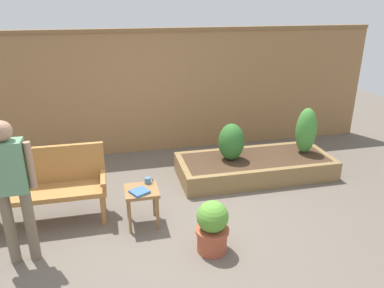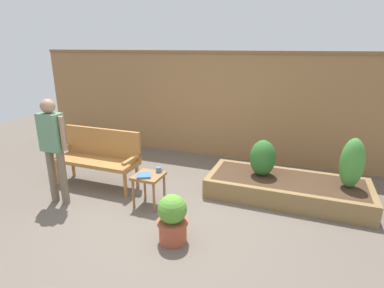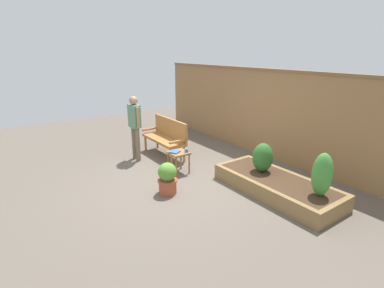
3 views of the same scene
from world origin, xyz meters
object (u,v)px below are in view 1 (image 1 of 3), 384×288
cup_on_table (148,181)px  book_on_table (140,192)px  side_table (142,195)px  person_by_bench (11,182)px  potted_boxwood (212,226)px  garden_bench (45,180)px  shrub_near_bench (231,142)px  shrub_far_corner (306,131)px

cup_on_table → book_on_table: bearing=-119.3°
side_table → person_by_bench: size_ratio=0.31×
book_on_table → cup_on_table: bearing=32.5°
side_table → potted_boxwood: size_ratio=0.79×
cup_on_table → book_on_table: cup_on_table is taller
garden_bench → potted_boxwood: size_ratio=2.38×
cup_on_table → shrub_near_bench: shrub_near_bench is taller
shrub_near_bench → shrub_far_corner: 1.24m
cup_on_table → shrub_far_corner: 2.75m
cup_on_table → potted_boxwood: (0.59, -0.83, -0.21)m
cup_on_table → shrub_near_bench: 1.62m
shrub_far_corner → potted_boxwood: bearing=-140.0°
side_table → person_by_bench: bearing=-163.0°
cup_on_table → person_by_bench: size_ratio=0.07×
side_table → person_by_bench: (-1.29, -0.40, 0.54)m
cup_on_table → person_by_bench: person_by_bench is taller
book_on_table → shrub_far_corner: shrub_far_corner is taller
shrub_far_corner → person_by_bench: bearing=-160.7°
potted_boxwood → person_by_bench: bearing=171.5°
side_table → cup_on_table: bearing=55.5°
side_table → shrub_far_corner: 2.90m
side_table → cup_on_table: cup_on_table is taller
shrub_near_bench → garden_bench: bearing=-166.5°
person_by_bench → cup_on_table: bearing=21.1°
shrub_near_bench → side_table: bearing=-145.7°
cup_on_table → potted_boxwood: 1.04m
garden_bench → shrub_far_corner: shrub_far_corner is taller
potted_boxwood → person_by_bench: size_ratio=0.39×
potted_boxwood → shrub_far_corner: 2.66m
book_on_table → potted_boxwood: bearing=-68.6°
cup_on_table → book_on_table: (-0.12, -0.22, -0.02)m
book_on_table → shrub_near_bench: (1.49, 1.08, 0.09)m
shrub_near_bench → shrub_far_corner: shrub_far_corner is taller
book_on_table → shrub_far_corner: bearing=-6.6°
side_table → person_by_bench: 1.46m
shrub_near_bench → cup_on_table: bearing=-147.9°
cup_on_table → potted_boxwood: potted_boxwood is taller
garden_bench → side_table: (1.13, -0.38, -0.15)m
cup_on_table → shrub_near_bench: bearing=32.1°
garden_bench → shrub_near_bench: garden_bench is taller
person_by_bench → shrub_near_bench: bearing=26.8°
side_table → shrub_near_bench: bearing=34.3°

